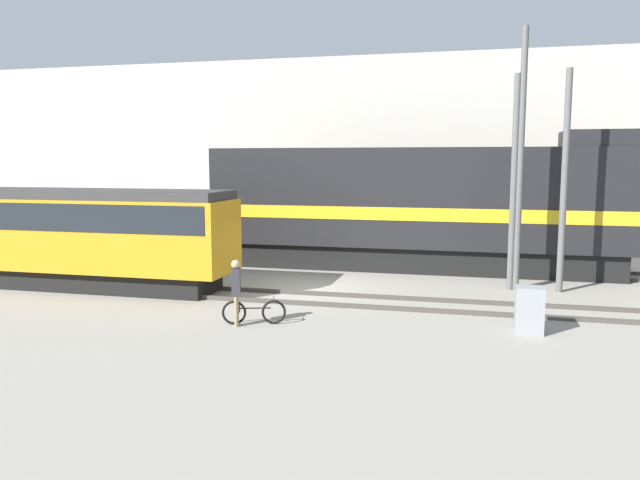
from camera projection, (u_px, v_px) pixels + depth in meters
ground_plane at (307, 289)px, 21.33m from camera, size 120.00×120.00×0.00m
track_near at (294, 297)px, 19.79m from camera, size 60.00×1.51×0.14m
track_far at (339, 264)px, 26.10m from camera, size 60.00×1.51×0.14m
building_backdrop at (375, 153)px, 34.25m from camera, size 49.23×6.00×9.57m
freight_locomotive at (421, 206)px, 24.96m from camera, size 16.69×3.04×5.48m
streetcar at (88, 232)px, 21.34m from camera, size 10.20×2.54×3.41m
bicycle at (254, 312)px, 16.76m from camera, size 1.66×0.67×0.72m
person at (236, 286)px, 16.49m from camera, size 0.32×0.41×1.79m
utility_pole_left at (514, 184)px, 20.86m from camera, size 0.22×0.22×7.23m
utility_pole_center at (520, 161)px, 20.72m from camera, size 0.22×0.22×8.72m
utility_pole_right at (564, 182)px, 20.47m from camera, size 0.22×0.22×7.35m
signal_box at (529, 310)px, 15.89m from camera, size 0.70×0.60×1.20m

